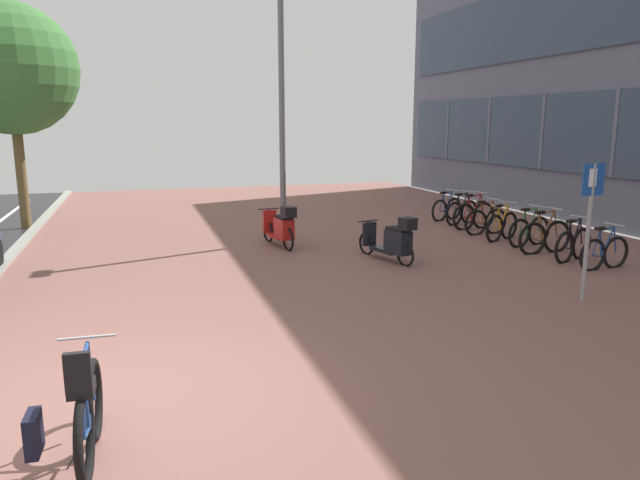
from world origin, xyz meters
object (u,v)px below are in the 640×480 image
(bicycle_rack_08, at_px, (447,209))
(scooter_near, at_px, (281,227))
(bicycle_rack_02, at_px, (545,237))
(bicycle_rack_07, at_px, (462,212))
(bicycle_rack_00, at_px, (604,253))
(bicycle_rack_04, at_px, (502,226))
(lamp_post, at_px, (282,104))
(street_tree, at_px, (11,69))
(scooter_mid, at_px, (393,240))
(bicycle_rack_01, at_px, (573,245))
(bicycle_rack_06, at_px, (474,216))
(bicycle_foreground, at_px, (84,414))
(bicycle_rack_05, at_px, (486,221))
(parking_sign, at_px, (590,216))
(bicycle_rack_03, at_px, (529,231))

(bicycle_rack_08, bearing_deg, scooter_near, -157.80)
(bicycle_rack_02, xyz_separation_m, bicycle_rack_07, (0.25, 3.87, -0.02))
(bicycle_rack_00, bearing_deg, bicycle_rack_04, 93.63)
(lamp_post, height_order, street_tree, street_tree)
(bicycle_rack_00, height_order, scooter_mid, scooter_mid)
(bicycle_rack_01, distance_m, street_tree, 14.35)
(bicycle_rack_06, relative_size, street_tree, 0.24)
(bicycle_foreground, height_order, street_tree, street_tree)
(bicycle_rack_05, bearing_deg, bicycle_rack_00, -87.85)
(bicycle_rack_07, bearing_deg, bicycle_foreground, -134.56)
(bicycle_rack_01, distance_m, bicycle_rack_04, 2.33)
(bicycle_rack_08, bearing_deg, parking_sign, -104.01)
(bicycle_rack_01, distance_m, bicycle_rack_08, 5.42)
(bicycle_rack_02, bearing_deg, parking_sign, -118.84)
(bicycle_rack_04, xyz_separation_m, bicycle_rack_07, (0.28, 2.32, -0.00))
(bicycle_foreground, height_order, parking_sign, parking_sign)
(bicycle_rack_04, bearing_deg, bicycle_rack_02, -89.02)
(bicycle_rack_01, bearing_deg, parking_sign, -127.63)
(bicycle_rack_01, height_order, bicycle_rack_02, bicycle_rack_02)
(bicycle_rack_04, relative_size, scooter_near, 0.75)
(bicycle_rack_06, height_order, scooter_near, scooter_near)
(lamp_post, distance_m, street_tree, 7.41)
(bicycle_rack_02, distance_m, lamp_post, 6.64)
(scooter_near, bearing_deg, bicycle_rack_02, -23.78)
(bicycle_rack_00, bearing_deg, bicycle_rack_03, 89.79)
(street_tree, bearing_deg, bicycle_rack_00, -36.06)
(bicycle_rack_08, relative_size, scooter_mid, 0.71)
(scooter_mid, bearing_deg, bicycle_rack_04, 20.27)
(bicycle_foreground, distance_m, scooter_near, 8.74)
(bicycle_rack_05, bearing_deg, bicycle_foreground, -138.98)
(bicycle_rack_06, height_order, scooter_mid, bicycle_rack_06)
(bicycle_rack_00, xyz_separation_m, bicycle_rack_02, (-0.17, 1.55, 0.03))
(bicycle_rack_06, bearing_deg, bicycle_rack_04, -96.71)
(bicycle_foreground, xyz_separation_m, parking_sign, (7.31, 2.41, 0.98))
(bicycle_rack_04, relative_size, scooter_mid, 0.72)
(bicycle_rack_03, bearing_deg, bicycle_rack_08, 89.52)
(scooter_near, bearing_deg, bicycle_foreground, -114.82)
(bicycle_rack_05, bearing_deg, street_tree, 158.25)
(scooter_mid, xyz_separation_m, lamp_post, (-1.62, 2.77, 2.79))
(bicycle_foreground, xyz_separation_m, bicycle_rack_08, (9.25, 10.21, -0.08))
(bicycle_rack_02, bearing_deg, bicycle_rack_03, 76.99)
(bicycle_rack_00, xyz_separation_m, bicycle_rack_04, (-0.20, 3.10, 0.01))
(bicycle_foreground, relative_size, bicycle_rack_05, 1.11)
(bicycle_rack_08, xyz_separation_m, scooter_near, (-5.58, -2.28, 0.14))
(parking_sign, bearing_deg, bicycle_rack_07, 74.22)
(bicycle_rack_06, bearing_deg, bicycle_rack_08, 87.96)
(parking_sign, distance_m, lamp_post, 7.30)
(bicycle_foreground, height_order, bicycle_rack_01, bicycle_foreground)
(bicycle_rack_05, xyz_separation_m, bicycle_rack_06, (0.13, 0.77, 0.03))
(bicycle_rack_00, relative_size, street_tree, 0.22)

